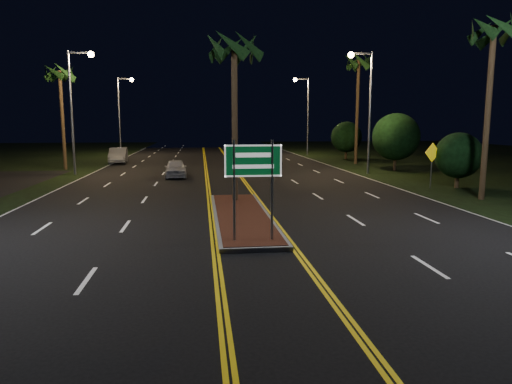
{
  "coord_description": "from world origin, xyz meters",
  "views": [
    {
      "loc": [
        -1.61,
        -11.29,
        3.89
      ],
      "look_at": [
        -0.06,
        1.58,
        1.9
      ],
      "focal_mm": 32.0,
      "sensor_mm": 36.0,
      "label": 1
    }
  ],
  "objects": [
    {
      "name": "ground",
      "position": [
        0.0,
        0.0,
        0.0
      ],
      "size": [
        120.0,
        120.0,
        0.0
      ],
      "primitive_type": "plane",
      "color": "black",
      "rests_on": "ground"
    },
    {
      "name": "median_island",
      "position": [
        0.0,
        7.0,
        0.08
      ],
      "size": [
        2.25,
        10.25,
        0.17
      ],
      "color": "gray",
      "rests_on": "ground"
    },
    {
      "name": "highway_sign",
      "position": [
        0.0,
        2.8,
        2.4
      ],
      "size": [
        1.8,
        0.08,
        3.2
      ],
      "color": "gray",
      "rests_on": "ground"
    },
    {
      "name": "streetlight_left_mid",
      "position": [
        -10.61,
        24.0,
        5.66
      ],
      "size": [
        1.91,
        0.44,
        9.0
      ],
      "color": "gray",
      "rests_on": "ground"
    },
    {
      "name": "streetlight_left_far",
      "position": [
        -10.61,
        44.0,
        5.66
      ],
      "size": [
        1.91,
        0.44,
        9.0
      ],
      "color": "gray",
      "rests_on": "ground"
    },
    {
      "name": "streetlight_right_mid",
      "position": [
        10.61,
        22.0,
        5.66
      ],
      "size": [
        1.91,
        0.44,
        9.0
      ],
      "color": "gray",
      "rests_on": "ground"
    },
    {
      "name": "streetlight_right_far",
      "position": [
        10.61,
        42.0,
        5.66
      ],
      "size": [
        1.91,
        0.44,
        9.0
      ],
      "color": "gray",
      "rests_on": "ground"
    },
    {
      "name": "palm_median",
      "position": [
        0.0,
        10.5,
        7.28
      ],
      "size": [
        2.4,
        2.4,
        8.3
      ],
      "color": "#382819",
      "rests_on": "ground"
    },
    {
      "name": "palm_left_far",
      "position": [
        -12.8,
        28.0,
        7.75
      ],
      "size": [
        2.4,
        2.4,
        8.8
      ],
      "color": "#382819",
      "rests_on": "ground"
    },
    {
      "name": "palm_right_near",
      "position": [
        12.5,
        10.0,
        8.21
      ],
      "size": [
        2.4,
        2.4,
        9.3
      ],
      "color": "#382819",
      "rests_on": "ground"
    },
    {
      "name": "palm_right_far",
      "position": [
        12.8,
        30.0,
        9.14
      ],
      "size": [
        2.4,
        2.4,
        10.3
      ],
      "color": "#382819",
      "rests_on": "ground"
    },
    {
      "name": "shrub_near",
      "position": [
        13.5,
        14.0,
        1.95
      ],
      "size": [
        2.7,
        2.7,
        3.3
      ],
      "color": "#382819",
      "rests_on": "ground"
    },
    {
      "name": "shrub_mid",
      "position": [
        14.0,
        24.0,
        2.73
      ],
      "size": [
        3.78,
        3.78,
        4.62
      ],
      "color": "#382819",
      "rests_on": "ground"
    },
    {
      "name": "shrub_far",
      "position": [
        13.8,
        36.0,
        2.34
      ],
      "size": [
        3.24,
        3.24,
        3.96
      ],
      "color": "#382819",
      "rests_on": "ground"
    },
    {
      "name": "car_near",
      "position": [
        -3.43,
        21.55,
        0.74
      ],
      "size": [
        2.13,
        4.54,
        1.48
      ],
      "primitive_type": "imported",
      "rotation": [
        0.0,
        0.0,
        0.05
      ],
      "color": "silver",
      "rests_on": "ground"
    },
    {
      "name": "car_far",
      "position": [
        -9.5,
        33.73,
        0.86
      ],
      "size": [
        2.71,
        5.36,
        1.72
      ],
      "primitive_type": "imported",
      "rotation": [
        0.0,
        0.0,
        0.1
      ],
      "color": "#9C9FA5",
      "rests_on": "ground"
    },
    {
      "name": "warning_sign",
      "position": [
        11.91,
        14.1,
        1.77
      ],
      "size": [
        1.08,
        0.38,
        2.69
      ],
      "rotation": [
        0.0,
        0.0,
        0.32
      ],
      "color": "gray",
      "rests_on": "ground"
    }
  ]
}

